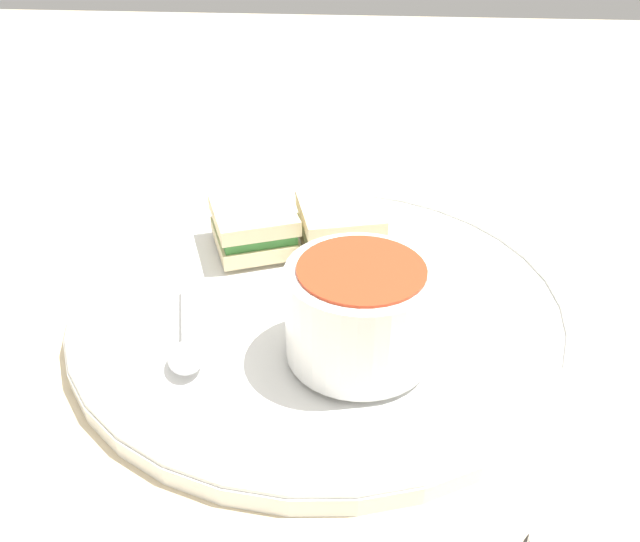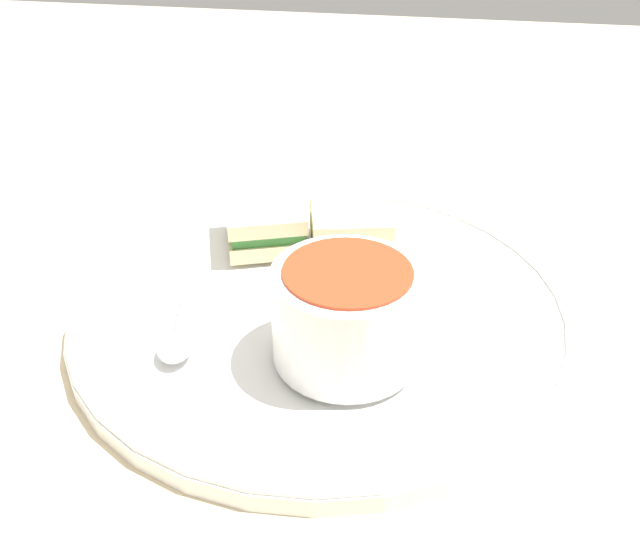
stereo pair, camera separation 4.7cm
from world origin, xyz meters
TOP-DOWN VIEW (x-y plane):
  - ground_plane at (0.00, 0.00)m, footprint 2.40×2.40m
  - plate at (0.00, 0.00)m, footprint 0.38×0.38m
  - soup_bowl at (0.03, -0.07)m, footprint 0.10×0.10m
  - spoon at (-0.08, -0.08)m, footprint 0.04×0.10m
  - sandwich_half_near at (0.01, 0.08)m, footprint 0.08×0.09m
  - sandwich_half_far at (-0.06, 0.07)m, footprint 0.09×0.09m

SIDE VIEW (x-z plane):
  - ground_plane at x=0.00m, z-range 0.00..0.00m
  - plate at x=0.00m, z-range 0.00..0.02m
  - spoon at x=-0.08m, z-range 0.02..0.03m
  - sandwich_half_near at x=0.01m, z-range 0.02..0.05m
  - sandwich_half_far at x=-0.06m, z-range 0.02..0.05m
  - soup_bowl at x=0.03m, z-range 0.02..0.08m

